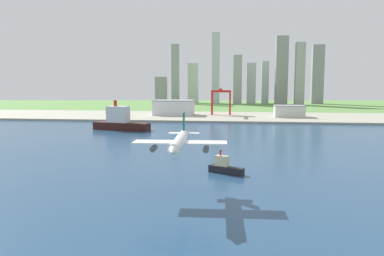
{
  "coord_description": "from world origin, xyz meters",
  "views": [
    {
      "loc": [
        37.29,
        -26.22,
        47.96
      ],
      "look_at": [
        14.6,
        156.96,
        25.76
      ],
      "focal_mm": 36.12,
      "sensor_mm": 36.0,
      "label": 1
    }
  ],
  "objects_px": {
    "tugboat_small": "(225,167)",
    "warehouse_annex": "(289,111)",
    "cargo_ship": "(120,121)",
    "warehouse_main": "(174,107)",
    "port_crane_red": "(221,95)",
    "airplane_landing": "(179,142)"
  },
  "relations": [
    {
      "from": "tugboat_small",
      "to": "warehouse_annex",
      "type": "distance_m",
      "value": 320.93
    },
    {
      "from": "cargo_ship",
      "to": "warehouse_main",
      "type": "relative_size",
      "value": 1.11
    },
    {
      "from": "tugboat_small",
      "to": "warehouse_main",
      "type": "height_order",
      "value": "warehouse_main"
    },
    {
      "from": "tugboat_small",
      "to": "port_crane_red",
      "type": "xyz_separation_m",
      "value": [
        -18.37,
        331.66,
        25.84
      ]
    },
    {
      "from": "tugboat_small",
      "to": "warehouse_main",
      "type": "distance_m",
      "value": 333.79
    },
    {
      "from": "airplane_landing",
      "to": "warehouse_annex",
      "type": "height_order",
      "value": "airplane_landing"
    },
    {
      "from": "port_crane_red",
      "to": "cargo_ship",
      "type": "bearing_deg",
      "value": -120.22
    },
    {
      "from": "cargo_ship",
      "to": "tugboat_small",
      "type": "bearing_deg",
      "value": -57.24
    },
    {
      "from": "warehouse_annex",
      "to": "tugboat_small",
      "type": "bearing_deg",
      "value": -102.81
    },
    {
      "from": "tugboat_small",
      "to": "warehouse_annex",
      "type": "relative_size",
      "value": 0.5
    },
    {
      "from": "tugboat_small",
      "to": "warehouse_main",
      "type": "bearing_deg",
      "value": 104.3
    },
    {
      "from": "warehouse_main",
      "to": "warehouse_annex",
      "type": "relative_size",
      "value": 1.41
    },
    {
      "from": "cargo_ship",
      "to": "warehouse_main",
      "type": "distance_m",
      "value": 153.53
    },
    {
      "from": "port_crane_red",
      "to": "tugboat_small",
      "type": "bearing_deg",
      "value": -86.83
    },
    {
      "from": "cargo_ship",
      "to": "warehouse_annex",
      "type": "bearing_deg",
      "value": 37.6
    },
    {
      "from": "cargo_ship",
      "to": "airplane_landing",
      "type": "bearing_deg",
      "value": -66.66
    },
    {
      "from": "tugboat_small",
      "to": "warehouse_main",
      "type": "relative_size",
      "value": 0.35
    },
    {
      "from": "port_crane_red",
      "to": "airplane_landing",
      "type": "bearing_deg",
      "value": -89.77
    },
    {
      "from": "airplane_landing",
      "to": "warehouse_annex",
      "type": "distance_m",
      "value": 369.58
    },
    {
      "from": "airplane_landing",
      "to": "tugboat_small",
      "type": "height_order",
      "value": "airplane_landing"
    },
    {
      "from": "airplane_landing",
      "to": "cargo_ship",
      "type": "height_order",
      "value": "airplane_landing"
    },
    {
      "from": "airplane_landing",
      "to": "warehouse_main",
      "type": "height_order",
      "value": "airplane_landing"
    }
  ]
}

